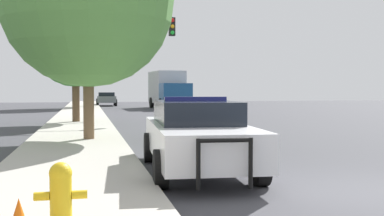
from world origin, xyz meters
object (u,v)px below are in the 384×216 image
object	(u,v)px
box_truck	(168,89)
tree_sidewalk_far	(86,48)
police_car	(197,134)
car_background_distant	(106,98)
fire_hydrant	(61,191)
tree_sidewalk_mid	(75,45)
traffic_light	(123,44)
tree_sidewalk_near	(88,1)

from	to	relation	value
box_truck	tree_sidewalk_far	distance (m)	8.29
police_car	car_background_distant	size ratio (longest dim) A/B	1.32
fire_hydrant	tree_sidewalk_far	xyz separation A→B (m)	(0.31, 38.01, 4.78)
tree_sidewalk_far	police_car	bearing A→B (deg)	-86.23
fire_hydrant	tree_sidewalk_mid	distance (m)	18.49
fire_hydrant	traffic_light	distance (m)	18.03
police_car	tree_sidewalk_mid	xyz separation A→B (m)	(-2.74, 14.32, 3.05)
fire_hydrant	tree_sidewalk_far	bearing A→B (deg)	89.54
police_car	box_truck	world-z (taller)	box_truck
box_truck	tree_sidewalk_near	bearing A→B (deg)	72.63
tree_sidewalk_near	tree_sidewalk_far	size ratio (longest dim) A/B	0.88
police_car	box_truck	distance (m)	31.69
car_background_distant	tree_sidewalk_far	size ratio (longest dim) A/B	0.49
box_truck	tree_sidewalk_near	distance (m)	26.41
tree_sidewalk_mid	police_car	bearing A→B (deg)	-79.17
box_truck	tree_sidewalk_mid	xyz separation A→B (m)	(-7.41, -17.01, 2.13)
traffic_light	car_background_distant	distance (m)	25.47
tree_sidewalk_near	tree_sidewalk_far	distance (m)	28.18
car_background_distant	tree_sidewalk_near	bearing A→B (deg)	-92.31
police_car	fire_hydrant	bearing A→B (deg)	60.39
tree_sidewalk_near	tree_sidewalk_mid	world-z (taller)	tree_sidewalk_near
police_car	tree_sidewalk_near	xyz separation A→B (m)	(-2.17, 5.97, 3.73)
car_background_distant	tree_sidewalk_mid	size ratio (longest dim) A/B	0.69
car_background_distant	tree_sidewalk_mid	xyz separation A→B (m)	(-2.46, -24.68, 3.11)
traffic_light	box_truck	bearing A→B (deg)	73.70
tree_sidewalk_near	tree_sidewalk_mid	size ratio (longest dim) A/B	1.24
traffic_light	tree_sidewalk_mid	bearing A→B (deg)	165.26
police_car	traffic_light	bearing A→B (deg)	-84.25
tree_sidewalk_far	tree_sidewalk_mid	bearing A→B (deg)	-91.43
traffic_light	tree_sidewalk_far	xyz separation A→B (m)	(-1.77, 20.42, 1.44)
traffic_light	car_background_distant	bearing A→B (deg)	89.57
fire_hydrant	tree_sidewalk_far	distance (m)	38.31
fire_hydrant	tree_sidewalk_mid	xyz separation A→B (m)	(-0.19, 18.19, 3.31)
tree_sidewalk_far	box_truck	bearing A→B (deg)	-22.13
traffic_light	car_background_distant	world-z (taller)	traffic_light
car_background_distant	box_truck	world-z (taller)	box_truck
box_truck	tree_sidewalk_mid	distance (m)	18.67
box_truck	tree_sidewalk_mid	size ratio (longest dim) A/B	1.28
traffic_light	car_background_distant	size ratio (longest dim) A/B	1.32
car_background_distant	traffic_light	bearing A→B (deg)	-89.47
police_car	tree_sidewalk_mid	size ratio (longest dim) A/B	0.91
tree_sidewalk_mid	tree_sidewalk_far	bearing A→B (deg)	88.57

